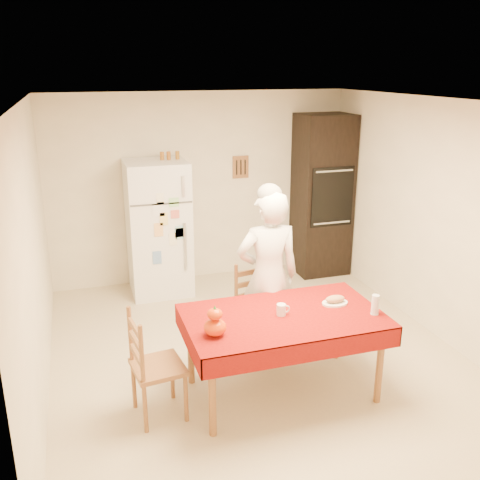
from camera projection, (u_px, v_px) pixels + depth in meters
name	position (u px, v px, depth m)	size (l,w,h in m)	color
floor	(255.00, 352.00, 5.48)	(4.50, 4.50, 0.00)	#C7B78F
room_shell	(256.00, 198.00, 4.98)	(4.02, 4.52, 2.51)	beige
refrigerator	(158.00, 228.00, 6.73)	(0.75, 0.74, 1.70)	white
oven_cabinet	(322.00, 195.00, 7.35)	(0.70, 0.62, 2.20)	black
dining_table	(283.00, 322.00, 4.61)	(1.70, 1.00, 0.76)	brown
chair_far	(257.00, 306.00, 5.35)	(0.49, 0.47, 0.95)	brown
chair_left	(150.00, 363.00, 4.33)	(0.45, 0.47, 0.95)	brown
seated_woman	(268.00, 277.00, 5.16)	(0.63, 0.41, 1.72)	silver
coffee_mug	(281.00, 310.00, 4.57)	(0.08, 0.08, 0.10)	silver
pumpkin_lower	(215.00, 327.00, 4.22)	(0.18, 0.18, 0.14)	#DA4A05
pumpkin_upper	(215.00, 314.00, 4.19)	(0.12, 0.12, 0.09)	#D23D04
wine_glass	(375.00, 305.00, 4.57)	(0.07, 0.07, 0.18)	silver
bread_plate	(335.00, 303.00, 4.79)	(0.24, 0.24, 0.02)	white
bread_loaf	(335.00, 299.00, 4.78)	(0.18, 0.10, 0.06)	#A88253
spice_jar_left	(162.00, 156.00, 6.53)	(0.05, 0.05, 0.10)	#95581B
spice_jar_mid	(169.00, 156.00, 6.55)	(0.05, 0.05, 0.10)	#92541A
spice_jar_right	(177.00, 155.00, 6.58)	(0.05, 0.05, 0.10)	#915F1A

